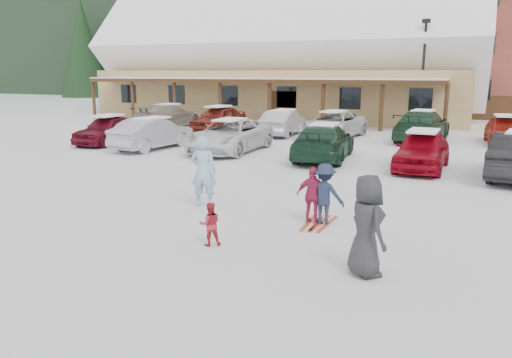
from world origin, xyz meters
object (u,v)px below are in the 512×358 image
at_px(parked_car_0, 108,130).
at_px(parked_car_11, 422,126).
at_px(child_magenta, 313,196).
at_px(toddler_red, 210,224).
at_px(parked_car_4, 422,150).
at_px(day_lodge, 282,66).
at_px(child_navy, 325,194).
at_px(parked_car_8, 218,119).
at_px(parked_car_7, 168,116).
at_px(lamp_post, 423,68).
at_px(adult_skier, 203,172).
at_px(parked_car_9, 283,123).
at_px(parked_car_3, 324,142).
at_px(parked_car_12, 505,130).
at_px(parked_car_1, 152,133).
at_px(parked_car_10, 333,125).
at_px(parked_car_2, 230,136).
at_px(bystander_dark, 367,226).

relative_size(parked_car_0, parked_car_11, 0.76).
distance_m(child_magenta, parked_car_11, 16.00).
distance_m(toddler_red, parked_car_4, 10.78).
bearing_deg(day_lodge, child_navy, -67.76).
bearing_deg(parked_car_8, parked_car_7, 173.60).
bearing_deg(parked_car_4, child_magenta, -99.52).
bearing_deg(parked_car_11, lamp_post, -79.20).
relative_size(adult_skier, parked_car_11, 0.35).
relative_size(adult_skier, parked_car_9, 0.44).
xyz_separation_m(parked_car_3, parked_car_9, (-4.20, 6.75, -0.01)).
xyz_separation_m(child_navy, parked_car_12, (4.60, 16.31, -0.01)).
relative_size(toddler_red, child_navy, 0.63).
distance_m(child_navy, parked_car_3, 8.90).
xyz_separation_m(adult_skier, parked_car_9, (-3.24, 15.02, -0.23)).
bearing_deg(lamp_post, parked_car_1, -126.70).
bearing_deg(parked_car_1, adult_skier, 138.17).
relative_size(parked_car_7, parked_car_12, 1.22).
distance_m(child_magenta, parked_car_1, 13.12).
bearing_deg(parked_car_4, parked_car_1, -178.68).
height_order(parked_car_11, parked_car_12, parked_car_11).
height_order(parked_car_3, parked_car_11, parked_car_11).
relative_size(adult_skier, parked_car_12, 0.45).
xyz_separation_m(adult_skier, parked_car_10, (-0.43, 15.13, -0.23)).
height_order(parked_car_3, parked_car_8, parked_car_8).
bearing_deg(day_lodge, parked_car_2, -76.94).
distance_m(parked_car_11, parked_car_12, 3.87).
relative_size(day_lodge, lamp_post, 4.37).
xyz_separation_m(parked_car_0, parked_car_2, (6.64, 0.10, 0.02)).
bearing_deg(parked_car_0, bystander_dark, -40.68).
height_order(parked_car_0, parked_car_9, parked_car_9).
height_order(parked_car_0, parked_car_3, parked_car_3).
relative_size(parked_car_4, parked_car_8, 0.94).
bearing_deg(lamp_post, parked_car_4, -84.39).
relative_size(toddler_red, parked_car_2, 0.17).
relative_size(parked_car_3, parked_car_4, 1.18).
bearing_deg(parked_car_4, parked_car_12, 72.06).
bearing_deg(parked_car_2, parked_car_12, 33.04).
height_order(day_lodge, parked_car_1, day_lodge).
height_order(toddler_red, child_navy, child_navy).
xyz_separation_m(parked_car_0, parked_car_11, (14.18, 7.13, 0.08)).
bearing_deg(parked_car_3, parked_car_2, -9.67).
relative_size(parked_car_3, parked_car_8, 1.12).
bearing_deg(child_magenta, parked_car_3, -78.79).
distance_m(toddler_red, parked_car_0, 16.12).
relative_size(parked_car_1, parked_car_8, 0.99).
bearing_deg(bystander_dark, parked_car_7, -0.93).
height_order(parked_car_9, parked_car_10, parked_car_10).
height_order(toddler_red, parked_car_1, parked_car_1).
height_order(parked_car_0, parked_car_12, parked_car_12).
height_order(day_lodge, child_navy, day_lodge).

